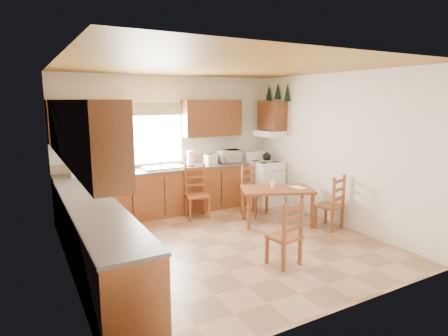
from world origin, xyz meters
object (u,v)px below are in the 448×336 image
dining_table (277,206)px  chair_near_right (330,202)px  microwave (229,156)px  stove (265,183)px  chair_far_left (197,192)px  chair_near_left (284,232)px  chair_far_right (255,190)px

dining_table → chair_near_right: size_ratio=1.30×
chair_near_right → dining_table: bearing=-60.1°
microwave → stove: bearing=-19.6°
microwave → chair_far_left: 1.25m
stove → chair_near_left: chair_near_left is taller
dining_table → chair_far_left: (-1.11, 1.02, 0.17)m
microwave → chair_far_right: bearing=-78.9°
chair_near_left → chair_far_left: 2.45m
microwave → dining_table: 1.70m
chair_near_left → microwave: bearing=-115.1°
chair_near_left → chair_near_right: 1.78m
stove → microwave: 0.97m
chair_near_right → chair_far_left: chair_far_left is taller
dining_table → stove: bearing=87.6°
stove → chair_far_left: chair_far_left is taller
stove → chair_near_right: chair_near_right is taller
chair_near_left → chair_far_right: chair_far_right is taller
chair_near_left → chair_far_left: (-0.15, 2.44, 0.05)m
stove → chair_far_left: size_ratio=0.91×
microwave → chair_near_left: size_ratio=0.48×
microwave → chair_near_right: (0.76, -2.18, -0.58)m
chair_near_right → stove: bearing=-103.1°
chair_near_left → dining_table: bearing=-133.0°
dining_table → chair_far_right: size_ratio=1.26×
dining_table → chair_far_left: chair_far_left is taller
dining_table → chair_far_right: bearing=116.2°
chair_far_left → chair_near_left: bearing=-75.3°
chair_far_left → microwave: bearing=38.3°
chair_far_left → chair_near_right: bearing=-32.3°
microwave → chair_far_left: size_ratio=0.44×
stove → chair_near_right: (0.07, -1.85, 0.02)m
stove → chair_far_left: 1.70m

